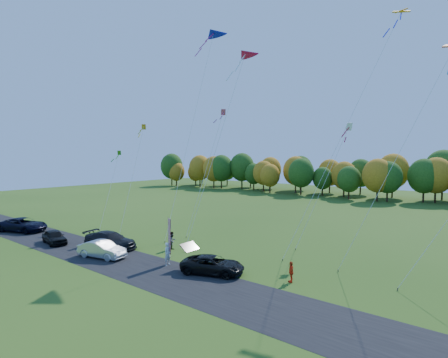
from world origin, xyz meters
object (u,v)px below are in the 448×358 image
Objects in this scene: silver_sedan at (102,249)px; person_east at (291,272)px; feather_flag at (169,236)px; black_suv at (213,265)px.

person_east reaches higher than silver_sedan.
black_suv is at bearing 6.77° from feather_flag.
feather_flag reaches higher than black_suv.
person_east is (16.70, 5.13, 0.02)m from silver_sedan.
feather_flag is at bearing -82.48° from silver_sedan.
person_east is (5.85, 2.12, 0.08)m from black_suv.
black_suv is 1.08× the size of silver_sedan.
black_suv is 1.24× the size of feather_flag.
silver_sedan is 1.15× the size of feather_flag.
person_east is at bearing 14.42° from feather_flag.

